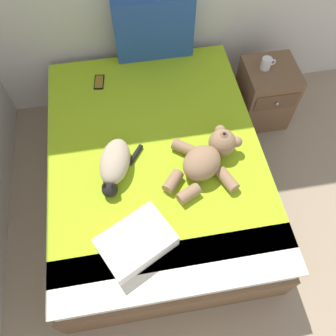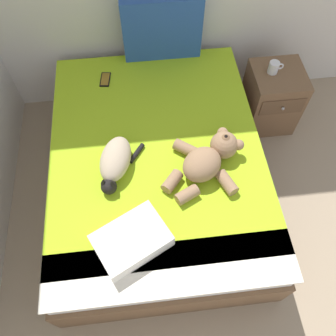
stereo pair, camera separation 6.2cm
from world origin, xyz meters
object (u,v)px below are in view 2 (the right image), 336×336
teddy_bear (208,159)px  throw_pillow (132,240)px  patterned_cushion (162,29)px  cat (115,162)px  bed (157,169)px  nightstand (271,98)px  cell_phone (105,79)px  mug (274,67)px

teddy_bear → throw_pillow: size_ratio=1.42×
patterned_cushion → cat: bearing=-111.8°
bed → patterned_cushion: bearing=81.3°
patterned_cushion → throw_pillow: (-0.34, -1.56, -0.19)m
nightstand → throw_pillow: bearing=-134.9°
patterned_cushion → cell_phone: patterned_cushion is taller
bed → mug: size_ratio=16.32×
patterned_cushion → throw_pillow: bearing=-102.3°
bed → nightstand: same height
mug → teddy_bear: bearing=-129.5°
teddy_bear → cell_phone: bearing=126.9°
bed → cat: 0.46m
cat → cell_phone: bearing=94.0°
cell_phone → mug: (1.31, -0.06, 0.04)m
nightstand → teddy_bear: bearing=-132.9°
throw_pillow → teddy_bear: bearing=42.1°
throw_pillow → bed: bearing=72.9°
patterned_cushion → mug: 0.91m
cat → throw_pillow: bearing=-82.1°
teddy_bear → throw_pillow: teddy_bear is taller
cell_phone → mug: mug is taller
bed → cell_phone: size_ratio=12.52×
teddy_bear → nightstand: 1.12m
teddy_bear → patterned_cushion: bearing=99.3°
teddy_bear → mug: bearing=50.5°
cat → patterned_cushion: bearing=68.2°
cat → throw_pillow: size_ratio=1.06×
bed → nightstand: bearing=29.7°
throw_pillow → mug: bearing=47.1°
bed → nightstand: size_ratio=3.50×
patterned_cushion → nightstand: 1.09m
throw_pillow → mug: 1.73m
cat → teddy_bear: teddy_bear is taller
cat → cell_phone: (-0.06, 0.81, -0.07)m
throw_pillow → nightstand: size_ratio=0.72×
patterned_cushion → cell_phone: (-0.47, -0.23, -0.24)m
patterned_cushion → mug: bearing=-19.1°
cat → throw_pillow: cat is taller
cat → nightstand: size_ratio=0.76×
cell_phone → throw_pillow: (0.13, -1.33, 0.05)m
cat → throw_pillow: (0.07, -0.53, -0.02)m
nightstand → mug: bearing=156.9°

